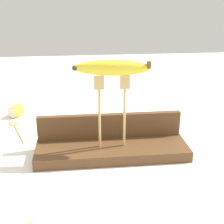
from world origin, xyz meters
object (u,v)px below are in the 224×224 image
at_px(fork_stand_center, 112,106).
at_px(fork_fallen_near, 17,128).
at_px(banana_chunk_near, 16,111).
at_px(wire_coil, 80,126).
at_px(banana_raised_center, 112,68).

relative_size(fork_stand_center, fork_fallen_near, 1.06).
bearing_deg(banana_chunk_near, wire_coil, -27.55).
bearing_deg(wire_coil, fork_fallen_near, -179.88).
bearing_deg(banana_chunk_near, fork_fallen_near, -80.36).
bearing_deg(fork_stand_center, fork_fallen_near, 143.48).
height_order(fork_stand_center, wire_coil, fork_stand_center).
bearing_deg(fork_stand_center, banana_raised_center, 172.86).
bearing_deg(banana_raised_center, wire_coil, 111.51).
relative_size(fork_stand_center, wire_coil, 2.91).
relative_size(fork_stand_center, banana_chunk_near, 3.45).
relative_size(banana_chunk_near, wire_coil, 0.84).
distance_m(fork_fallen_near, wire_coil, 0.21).
relative_size(banana_raised_center, banana_chunk_near, 3.47).
distance_m(banana_chunk_near, wire_coil, 0.26).
bearing_deg(banana_raised_center, fork_fallen_near, 143.47).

